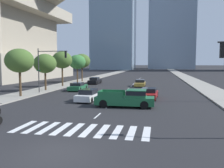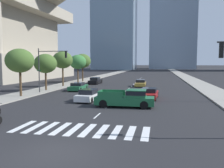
{
  "view_description": "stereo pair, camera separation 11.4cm",
  "coord_description": "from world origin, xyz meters",
  "px_view_note": "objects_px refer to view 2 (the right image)",
  "views": [
    {
      "loc": [
        4.63,
        -9.87,
        4.21
      ],
      "look_at": [
        0.0,
        13.91,
        2.0
      ],
      "focal_mm": 37.52,
      "sensor_mm": 36.0,
      "label": 1
    },
    {
      "loc": [
        4.74,
        -9.85,
        4.21
      ],
      "look_at": [
        0.0,
        13.91,
        2.0
      ],
      "focal_mm": 37.52,
      "sensor_mm": 36.0,
      "label": 2
    }
  ],
  "objects_px": {
    "traffic_signal_far": "(49,62)",
    "street_tree_fourth": "(78,62)",
    "street_tree_nearest": "(20,61)",
    "street_tree_third": "(63,60)",
    "sedan_red_2": "(149,94)",
    "street_tree_fifth": "(83,61)",
    "sedan_green_0": "(78,87)",
    "sedan_black_1": "(95,81)",
    "pickup_truck": "(127,98)",
    "sedan_gold_4": "(141,83)",
    "sedan_white_3": "(89,95)",
    "street_tree_second": "(45,64)"
  },
  "relations": [
    {
      "from": "sedan_red_2",
      "to": "street_tree_third",
      "type": "distance_m",
      "value": 19.29
    },
    {
      "from": "street_tree_fifth",
      "to": "street_tree_third",
      "type": "bearing_deg",
      "value": -90.0
    },
    {
      "from": "street_tree_nearest",
      "to": "street_tree_third",
      "type": "distance_m",
      "value": 12.9
    },
    {
      "from": "street_tree_third",
      "to": "sedan_black_1",
      "type": "bearing_deg",
      "value": 58.23
    },
    {
      "from": "sedan_red_2",
      "to": "street_tree_nearest",
      "type": "bearing_deg",
      "value": -78.69
    },
    {
      "from": "street_tree_second",
      "to": "street_tree_fifth",
      "type": "bearing_deg",
      "value": 90.0
    },
    {
      "from": "sedan_green_0",
      "to": "sedan_black_1",
      "type": "distance_m",
      "value": 11.32
    },
    {
      "from": "sedan_red_2",
      "to": "street_tree_second",
      "type": "relative_size",
      "value": 0.89
    },
    {
      "from": "pickup_truck",
      "to": "sedan_black_1",
      "type": "relative_size",
      "value": 1.18
    },
    {
      "from": "street_tree_third",
      "to": "street_tree_fifth",
      "type": "bearing_deg",
      "value": 90.0
    },
    {
      "from": "pickup_truck",
      "to": "sedan_red_2",
      "type": "xyz_separation_m",
      "value": [
        1.8,
        5.72,
        -0.25
      ]
    },
    {
      "from": "pickup_truck",
      "to": "street_tree_nearest",
      "type": "height_order",
      "value": "street_tree_nearest"
    },
    {
      "from": "pickup_truck",
      "to": "sedan_red_2",
      "type": "distance_m",
      "value": 6.0
    },
    {
      "from": "sedan_red_2",
      "to": "sedan_gold_4",
      "type": "xyz_separation_m",
      "value": [
        -2.04,
        13.96,
        -0.01
      ]
    },
    {
      "from": "pickup_truck",
      "to": "sedan_white_3",
      "type": "xyz_separation_m",
      "value": [
        -4.66,
        2.8,
        -0.21
      ]
    },
    {
      "from": "street_tree_fifth",
      "to": "sedan_black_1",
      "type": "bearing_deg",
      "value": -46.7
    },
    {
      "from": "sedan_green_0",
      "to": "street_tree_fifth",
      "type": "relative_size",
      "value": 0.78
    },
    {
      "from": "sedan_black_1",
      "to": "traffic_signal_far",
      "type": "xyz_separation_m",
      "value": [
        -2.14,
        -15.63,
        3.65
      ]
    },
    {
      "from": "sedan_white_3",
      "to": "sedan_gold_4",
      "type": "bearing_deg",
      "value": -10.58
    },
    {
      "from": "pickup_truck",
      "to": "sedan_gold_4",
      "type": "distance_m",
      "value": 19.68
    },
    {
      "from": "street_tree_second",
      "to": "street_tree_fifth",
      "type": "height_order",
      "value": "street_tree_fifth"
    },
    {
      "from": "sedan_red_2",
      "to": "traffic_signal_far",
      "type": "distance_m",
      "value": 14.08
    },
    {
      "from": "traffic_signal_far",
      "to": "street_tree_nearest",
      "type": "xyz_separation_m",
      "value": [
        -1.94,
        -3.85,
        0.19
      ]
    },
    {
      "from": "traffic_signal_far",
      "to": "street_tree_fourth",
      "type": "bearing_deg",
      "value": 96.57
    },
    {
      "from": "street_tree_fourth",
      "to": "street_tree_third",
      "type": "bearing_deg",
      "value": -90.0
    },
    {
      "from": "sedan_red_2",
      "to": "street_tree_second",
      "type": "xyz_separation_m",
      "value": [
        -15.41,
        4.49,
        3.51
      ]
    },
    {
      "from": "sedan_green_0",
      "to": "sedan_red_2",
      "type": "relative_size",
      "value": 0.98
    },
    {
      "from": "sedan_red_2",
      "to": "street_tree_nearest",
      "type": "distance_m",
      "value": 16.02
    },
    {
      "from": "sedan_green_0",
      "to": "street_tree_fifth",
      "type": "distance_m",
      "value": 16.75
    },
    {
      "from": "sedan_gold_4",
      "to": "sedan_black_1",
      "type": "bearing_deg",
      "value": -110.06
    },
    {
      "from": "sedan_red_2",
      "to": "sedan_white_3",
      "type": "relative_size",
      "value": 1.03
    },
    {
      "from": "sedan_gold_4",
      "to": "street_tree_second",
      "type": "distance_m",
      "value": 16.75
    },
    {
      "from": "sedan_green_0",
      "to": "traffic_signal_far",
      "type": "relative_size",
      "value": 0.78
    },
    {
      "from": "street_tree_third",
      "to": "pickup_truck",
      "type": "bearing_deg",
      "value": -50.6
    },
    {
      "from": "street_tree_nearest",
      "to": "street_tree_fifth",
      "type": "distance_m",
      "value": 23.81
    },
    {
      "from": "street_tree_third",
      "to": "sedan_red_2",
      "type": "bearing_deg",
      "value": -35.16
    },
    {
      "from": "pickup_truck",
      "to": "street_tree_nearest",
      "type": "relative_size",
      "value": 0.98
    },
    {
      "from": "street_tree_second",
      "to": "street_tree_third",
      "type": "relative_size",
      "value": 0.89
    },
    {
      "from": "street_tree_nearest",
      "to": "street_tree_fourth",
      "type": "xyz_separation_m",
      "value": [
        -0.0,
        20.72,
        -0.09
      ]
    },
    {
      "from": "traffic_signal_far",
      "to": "pickup_truck",
      "type": "bearing_deg",
      "value": -32.82
    },
    {
      "from": "sedan_black_1",
      "to": "sedan_gold_4",
      "type": "bearing_deg",
      "value": -110.87
    },
    {
      "from": "pickup_truck",
      "to": "sedan_red_2",
      "type": "height_order",
      "value": "pickup_truck"
    },
    {
      "from": "street_tree_nearest",
      "to": "street_tree_fourth",
      "type": "relative_size",
      "value": 1.01
    },
    {
      "from": "sedan_green_0",
      "to": "street_tree_third",
      "type": "bearing_deg",
      "value": 41.73
    },
    {
      "from": "street_tree_fourth",
      "to": "sedan_white_3",
      "type": "bearing_deg",
      "value": -67.49
    },
    {
      "from": "sedan_green_0",
      "to": "sedan_black_1",
      "type": "relative_size",
      "value": 0.98
    },
    {
      "from": "street_tree_fifth",
      "to": "street_tree_second",
      "type": "bearing_deg",
      "value": -90.0
    },
    {
      "from": "pickup_truck",
      "to": "sedan_gold_4",
      "type": "bearing_deg",
      "value": 90.2
    },
    {
      "from": "sedan_black_1",
      "to": "street_tree_fourth",
      "type": "distance_m",
      "value": 5.68
    },
    {
      "from": "pickup_truck",
      "to": "street_tree_second",
      "type": "relative_size",
      "value": 1.05
    }
  ]
}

